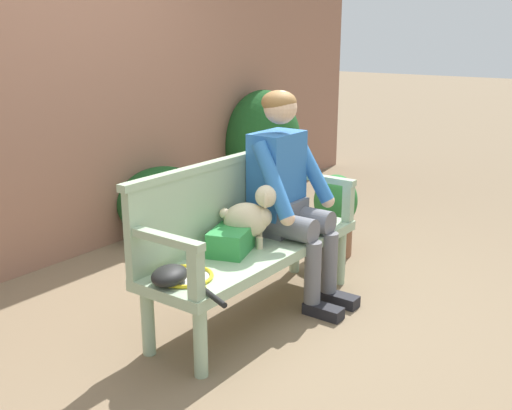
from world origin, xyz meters
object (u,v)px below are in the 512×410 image
object	(u,v)px
dog_on_bench	(251,216)
baseball_glove	(170,275)
sports_bag	(231,241)
potted_plant	(335,212)
garden_bench	(256,256)
tennis_racket	(187,278)
person_seated	(287,190)

from	to	relation	value
dog_on_bench	baseball_glove	world-z (taller)	dog_on_bench
sports_bag	potted_plant	world-z (taller)	potted_plant
dog_on_bench	garden_bench	bearing A→B (deg)	-70.50
tennis_racket	baseball_glove	bearing A→B (deg)	158.81
garden_bench	person_seated	bearing A→B (deg)	-1.67
potted_plant	dog_on_bench	bearing A→B (deg)	-175.42
baseball_glove	potted_plant	xyz separation A→B (m)	(1.86, 0.10, -0.15)
dog_on_bench	tennis_racket	world-z (taller)	dog_on_bench
person_seated	potted_plant	xyz separation A→B (m)	(0.86, 0.13, -0.38)
person_seated	baseball_glove	distance (m)	1.03
dog_on_bench	potted_plant	distance (m)	1.21
garden_bench	person_seated	xyz separation A→B (m)	(0.31, -0.01, 0.34)
dog_on_bench	sports_bag	bearing A→B (deg)	169.97
potted_plant	garden_bench	bearing A→B (deg)	-174.11
person_seated	sports_bag	distance (m)	0.52
baseball_glove	sports_bag	bearing A→B (deg)	-13.51
person_seated	dog_on_bench	distance (m)	0.34
sports_bag	garden_bench	bearing A→B (deg)	-17.96
garden_bench	potted_plant	xyz separation A→B (m)	(1.17, 0.12, -0.04)
baseball_glove	dog_on_bench	bearing A→B (deg)	-16.58
person_seated	potted_plant	size ratio (longest dim) A/B	2.10
person_seated	tennis_racket	distance (m)	0.95
person_seated	sports_bag	xyz separation A→B (m)	(-0.48, 0.06, -0.21)
tennis_racket	person_seated	bearing A→B (deg)	0.09
person_seated	potted_plant	distance (m)	0.94
person_seated	baseball_glove	size ratio (longest dim) A/B	5.92
garden_bench	potted_plant	size ratio (longest dim) A/B	2.54
tennis_racket	sports_bag	xyz separation A→B (m)	(0.43, 0.06, 0.06)
person_seated	tennis_racket	size ratio (longest dim) A/B	2.25
dog_on_bench	sports_bag	size ratio (longest dim) A/B	1.30
person_seated	dog_on_bench	xyz separation A→B (m)	(-0.32, 0.04, -0.09)
baseball_glove	potted_plant	size ratio (longest dim) A/B	0.36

